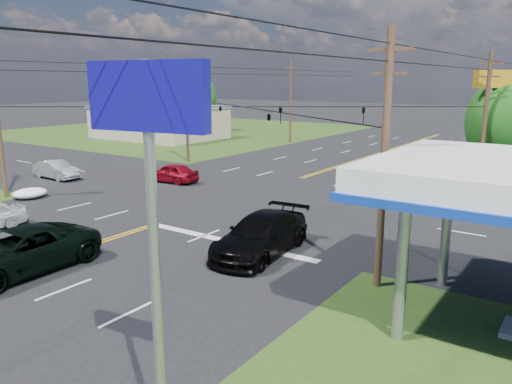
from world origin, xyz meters
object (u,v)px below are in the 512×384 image
Objects in this scene: retail_nw at (159,123)px; pole_se at (384,158)px; pole_nw at (187,110)px; tree_far_l at (197,97)px; pickup_dkgreen at (19,251)px; suv_black at (261,235)px; sedan_silver at (56,170)px; pole_ne at (485,124)px; tree_right_a at (509,122)px; pole_left_far at (290,101)px; polesign_se at (150,160)px.

retail_nw is 53.09m from pole_se.
pole_se and pole_nw have the same top height.
pole_se is 1.09× the size of tree_far_l.
retail_nw is 48.69m from pickup_dkgreen.
retail_nw is 48.20m from suv_black.
suv_black is 1.38× the size of sedan_silver.
pole_ne is at bearing -27.07° from tree_far_l.
tree_right_a reaches higher than sedan_silver.
tree_right_a is 33.85m from sedan_silver.
pole_nw is 1.55× the size of suv_black.
pole_nw is 1.48× the size of pickup_dkgreen.
suv_black is 23.88m from sedan_silver.
tree_right_a is at bearing 87.27° from pole_se.
pole_se is 45.22m from pole_left_far.
pole_nw is (-26.00, 18.00, 0.00)m from pole_se.
tree_far_l is at bearing 152.93° from pole_ne.
pole_se is 6.99m from suv_black.
tree_far_l is 56.61m from suv_black.
retail_nw is at bearing 135.46° from polesign_se.
tree_right_a is 1.02× the size of polesign_se.
sedan_silver is (-16.47, 12.76, -0.16)m from pickup_dkgreen.
suv_black is at bearing -60.90° from pole_left_far.
retail_nw is at bearing 167.20° from tree_right_a.
tree_right_a is at bearing 63.31° from pickup_dkgreen.
tree_far_l is 1.35× the size of pickup_dkgreen.
pickup_dkgreen is 0.80× the size of polesign_se.
pole_left_far is 19.42m from tree_far_l.
sedan_silver is at bearing -153.14° from tree_right_a.
sedan_silver is (14.03, -25.18, -1.27)m from retail_nw.
pole_nw is at bearing 131.58° from polesign_se.
pole_left_far is 31.63m from sedan_silver.
tree_far_l is 1.42× the size of suv_black.
polesign_se is at bearing -49.30° from tree_far_l.
polesign_se is (12.50, -4.37, 5.43)m from pickup_dkgreen.
retail_nw is 3.60× the size of sedan_silver.
pole_ne is at bearing 90.00° from polesign_se.
pole_nw is at bearing 134.03° from suv_black.
retail_nw is 60.48m from polesign_se.
pole_nw reaches higher than retail_nw.
suv_black is (39.31, -40.50, -4.31)m from tree_far_l.
pole_se is at bearing 28.13° from pickup_dkgreen.
polesign_se is (43.00, -42.31, 4.32)m from retail_nw.
pole_ne reaches higher than tree_far_l.
pickup_dkgreen is 1.05× the size of suv_black.
tree_right_a is at bearing 71.57° from pole_ne.
pole_ne is 29.34m from polesign_se.
pole_ne is 28.18m from pickup_dkgreen.
pickup_dkgreen is at bearing -51.20° from retail_nw.
suv_black is at bearing -39.26° from retail_nw.
pickup_dkgreen is at bearing -115.79° from tree_right_a.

